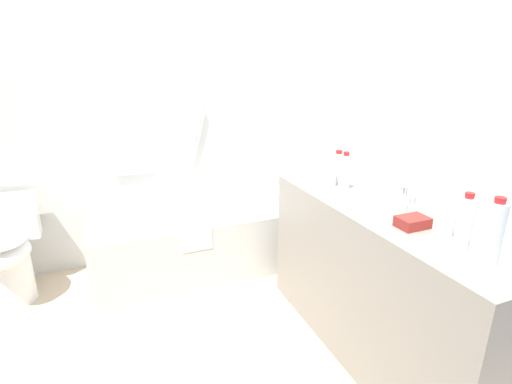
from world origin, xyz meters
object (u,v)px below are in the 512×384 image
(drinking_glass_0, at_px, (321,172))
(amenity_basket, at_px, (413,222))
(bathtub, at_px, (203,236))
(drinking_glass_1, at_px, (331,178))
(water_bottle_1, at_px, (465,223))
(toilet, at_px, (8,251))
(sink_faucet, at_px, (404,194))
(water_bottle_2, at_px, (345,173))
(sink_basin, at_px, (374,201))
(water_bottle_3, at_px, (493,232))
(water_bottle_0, at_px, (338,168))
(drinking_glass_2, at_px, (445,225))

(drinking_glass_0, distance_m, amenity_basket, 0.83)
(bathtub, bearing_deg, drinking_glass_1, -54.58)
(water_bottle_1, bearing_deg, toilet, 136.97)
(sink_faucet, distance_m, drinking_glass_0, 0.56)
(toilet, height_order, water_bottle_2, water_bottle_2)
(sink_basin, xyz_separation_m, water_bottle_3, (-0.00, -0.67, 0.10))
(drinking_glass_1, bearing_deg, water_bottle_0, 30.61)
(water_bottle_3, relative_size, drinking_glass_0, 2.99)
(sink_basin, xyz_separation_m, water_bottle_2, (-0.01, 0.26, 0.09))
(sink_faucet, bearing_deg, water_bottle_3, -106.81)
(toilet, height_order, sink_basin, sink_basin)
(water_bottle_3, height_order, drinking_glass_1, water_bottle_3)
(drinking_glass_0, bearing_deg, drinking_glass_2, -87.94)
(bathtub, xyz_separation_m, sink_faucet, (0.83, -1.22, 0.64))
(drinking_glass_2, height_order, amenity_basket, drinking_glass_2)
(sink_faucet, distance_m, water_bottle_1, 0.59)
(sink_basin, bearing_deg, bathtub, 117.36)
(bathtub, bearing_deg, amenity_basket, -68.46)
(water_bottle_3, xyz_separation_m, amenity_basket, (-0.03, 0.36, -0.10))
(water_bottle_0, xyz_separation_m, drinking_glass_1, (-0.08, -0.04, -0.05))
(toilet, height_order, amenity_basket, amenity_basket)
(amenity_basket, bearing_deg, water_bottle_0, 83.92)
(amenity_basket, bearing_deg, drinking_glass_2, -63.21)
(bathtub, distance_m, sink_basin, 1.51)
(sink_basin, height_order, amenity_basket, amenity_basket)
(drinking_glass_0, xyz_separation_m, amenity_basket, (-0.03, -0.83, -0.02))
(toilet, xyz_separation_m, drinking_glass_2, (2.00, -1.72, 0.55))
(water_bottle_1, bearing_deg, water_bottle_2, 90.25)
(water_bottle_0, height_order, drinking_glass_0, water_bottle_0)
(water_bottle_1, bearing_deg, water_bottle_0, 86.90)
(water_bottle_0, height_order, amenity_basket, water_bottle_0)
(water_bottle_3, relative_size, drinking_glass_1, 2.56)
(water_bottle_1, bearing_deg, drinking_glass_1, 91.49)
(sink_faucet, relative_size, drinking_glass_0, 1.76)
(toilet, height_order, water_bottle_1, water_bottle_1)
(toilet, distance_m, water_bottle_0, 2.28)
(water_bottle_3, bearing_deg, sink_basin, 89.86)
(amenity_basket, bearing_deg, sink_faucet, 53.38)
(sink_faucet, relative_size, drinking_glass_1, 1.51)
(sink_basin, relative_size, drinking_glass_1, 3.33)
(water_bottle_2, relative_size, drinking_glass_2, 2.43)
(bathtub, height_order, drinking_glass_1, bathtub)
(sink_faucet, bearing_deg, sink_basin, -180.00)
(water_bottle_1, bearing_deg, amenity_basket, 95.94)
(sink_faucet, height_order, water_bottle_2, water_bottle_2)
(sink_faucet, height_order, water_bottle_1, water_bottle_1)
(sink_basin, height_order, drinking_glass_2, drinking_glass_2)
(toilet, bearing_deg, water_bottle_3, 44.57)
(water_bottle_2, bearing_deg, amenity_basket, -92.15)
(water_bottle_3, distance_m, drinking_glass_0, 1.19)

